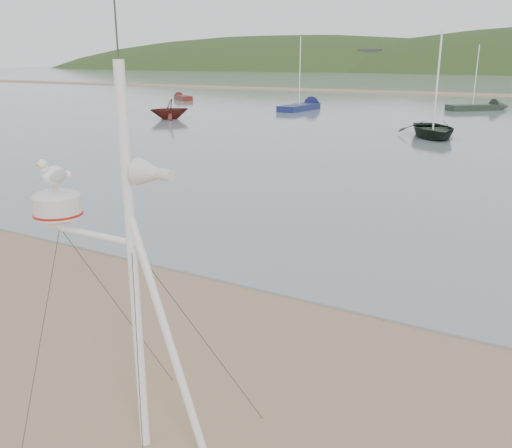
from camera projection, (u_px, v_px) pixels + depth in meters
The scene contains 7 objects.
ground at pixel (99, 393), 7.30m from camera, with size 560.00×560.00×0.00m, color #8B6B50.
mast_rig at pixel (131, 347), 5.96m from camera, with size 2.32×2.48×5.23m.
boat_dark at pixel (436, 96), 30.24m from camera, with size 3.28×0.95×4.59m, color black.
boat_red at pixel (169, 100), 40.11m from camera, with size 2.43×1.48×2.82m, color #4E1812.
sailboat_blue_near at pixel (308, 106), 48.81m from camera, with size 1.93×6.81×6.72m.
sailboat_dark_mid at pixel (487, 107), 47.76m from camera, with size 5.31×5.16×5.95m.
dinghy_red_far at pixel (181, 97), 60.25m from camera, with size 4.32×3.47×1.10m.
Camera 1 is at (4.99, -4.42, 4.30)m, focal length 38.00 mm.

